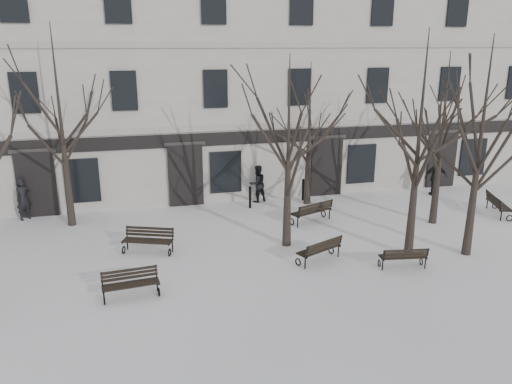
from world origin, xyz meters
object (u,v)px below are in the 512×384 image
object	(u,v)px
bench_4	(312,211)
tree_2	(421,120)
bench_0	(131,283)
bench_5	(497,204)
bench_1	(320,249)
bench_2	(403,257)
bench_3	(148,239)
tree_1	(289,130)
tree_3	(483,123)

from	to	relation	value
bench_4	tree_2	bearing A→B (deg)	97.60
bench_0	bench_5	size ratio (longest dim) A/B	0.90
bench_1	bench_5	world-z (taller)	bench_5
bench_4	bench_2	bearing A→B (deg)	84.64
tree_2	bench_2	world-z (taller)	tree_2
tree_2	bench_1	size ratio (longest dim) A/B	4.34
bench_3	bench_5	bearing A→B (deg)	23.33
bench_3	bench_5	distance (m)	15.30
tree_1	bench_2	world-z (taller)	tree_1
tree_2	bench_3	xyz separation A→B (m)	(-9.14, 2.49, -4.41)
bench_1	bench_2	size ratio (longest dim) A/B	1.10
tree_2	bench_4	world-z (taller)	tree_2
bench_5	tree_3	bearing A→B (deg)	150.26
bench_3	bench_5	size ratio (longest dim) A/B	0.99
bench_1	bench_3	bearing A→B (deg)	-46.10
bench_2	bench_3	bearing A→B (deg)	-14.61
tree_3	bench_1	distance (m)	6.97
bench_2	tree_2	bearing A→B (deg)	-120.51
bench_1	bench_0	bearing A→B (deg)	-15.56
tree_1	bench_5	bearing A→B (deg)	6.24
tree_2	bench_3	distance (m)	10.45
bench_0	tree_2	bearing A→B (deg)	-0.74
bench_1	bench_4	xyz separation A→B (m)	(1.11, 3.84, 0.04)
bench_1	bench_2	world-z (taller)	bench_1
tree_1	tree_2	size ratio (longest dim) A/B	0.89
tree_3	bench_1	xyz separation A→B (m)	(-5.42, 0.64, -4.33)
bench_1	bench_5	bearing A→B (deg)	172.23
tree_3	bench_3	bearing A→B (deg)	165.32
tree_2	bench_5	world-z (taller)	tree_2
bench_1	bench_3	xyz separation A→B (m)	(-5.80, 2.30, 0.02)
tree_2	bench_4	bearing A→B (deg)	118.95
bench_2	tree_3	bearing A→B (deg)	-161.11
tree_1	bench_0	distance (m)	7.49
tree_2	bench_0	size ratio (longest dim) A/B	4.54
bench_2	bench_4	bearing A→B (deg)	-65.94
bench_3	bench_4	distance (m)	7.07
bench_2	bench_5	xyz separation A→B (m)	(6.94, 4.03, 0.07)
bench_3	bench_4	bearing A→B (deg)	33.87
tree_3	bench_4	distance (m)	7.55
tree_3	bench_2	distance (m)	5.26
tree_3	bench_4	size ratio (longest dim) A/B	3.87
bench_0	bench_3	xyz separation A→B (m)	(0.65, 3.31, 0.04)
bench_1	bench_2	bearing A→B (deg)	130.56
tree_2	bench_0	bearing A→B (deg)	-175.25
bench_5	bench_4	bearing A→B (deg)	102.92
tree_2	tree_3	size ratio (longest dim) A/B	1.02
tree_2	bench_2	bearing A→B (deg)	-128.58
tree_1	bench_5	world-z (taller)	tree_1
bench_0	bench_1	distance (m)	6.52
tree_3	bench_0	xyz separation A→B (m)	(-11.87, -0.37, -4.34)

